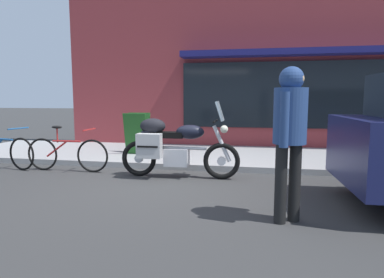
{
  "coord_description": "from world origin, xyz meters",
  "views": [
    {
      "loc": [
        1.49,
        -5.49,
        1.46
      ],
      "look_at": [
        0.35,
        0.63,
        0.7
      ],
      "focal_mm": 31.23,
      "sensor_mm": 36.0,
      "label": 1
    }
  ],
  "objects_px": {
    "parked_bicycle": "(67,153)",
    "second_bicycle_by_cafe": "(3,151)",
    "pedestrian_walking": "(290,125)",
    "sandwich_board_sign": "(137,133)",
    "touring_motorcycle": "(172,145)"
  },
  "relations": [
    {
      "from": "parked_bicycle",
      "to": "second_bicycle_by_cafe",
      "type": "distance_m",
      "value": 1.48
    },
    {
      "from": "sandwich_board_sign",
      "to": "touring_motorcycle",
      "type": "bearing_deg",
      "value": -53.15
    },
    {
      "from": "pedestrian_walking",
      "to": "second_bicycle_by_cafe",
      "type": "relative_size",
      "value": 1.07
    },
    {
      "from": "touring_motorcycle",
      "to": "second_bicycle_by_cafe",
      "type": "xyz_separation_m",
      "value": [
        -3.69,
        0.17,
        -0.24
      ]
    },
    {
      "from": "touring_motorcycle",
      "to": "pedestrian_walking",
      "type": "relative_size",
      "value": 1.22
    },
    {
      "from": "parked_bicycle",
      "to": "pedestrian_walking",
      "type": "distance_m",
      "value": 4.64
    },
    {
      "from": "touring_motorcycle",
      "to": "parked_bicycle",
      "type": "bearing_deg",
      "value": 176.33
    },
    {
      "from": "pedestrian_walking",
      "to": "sandwich_board_sign",
      "type": "xyz_separation_m",
      "value": [
        -3.19,
        3.66,
        -0.53
      ]
    },
    {
      "from": "pedestrian_walking",
      "to": "sandwich_board_sign",
      "type": "height_order",
      "value": "pedestrian_walking"
    },
    {
      "from": "parked_bicycle",
      "to": "pedestrian_walking",
      "type": "relative_size",
      "value": 0.97
    },
    {
      "from": "second_bicycle_by_cafe",
      "to": "sandwich_board_sign",
      "type": "bearing_deg",
      "value": 33.58
    },
    {
      "from": "sandwich_board_sign",
      "to": "second_bicycle_by_cafe",
      "type": "relative_size",
      "value": 0.58
    },
    {
      "from": "pedestrian_walking",
      "to": "sandwich_board_sign",
      "type": "relative_size",
      "value": 1.84
    },
    {
      "from": "parked_bicycle",
      "to": "touring_motorcycle",
      "type": "bearing_deg",
      "value": -3.67
    },
    {
      "from": "touring_motorcycle",
      "to": "parked_bicycle",
      "type": "relative_size",
      "value": 1.27
    }
  ]
}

